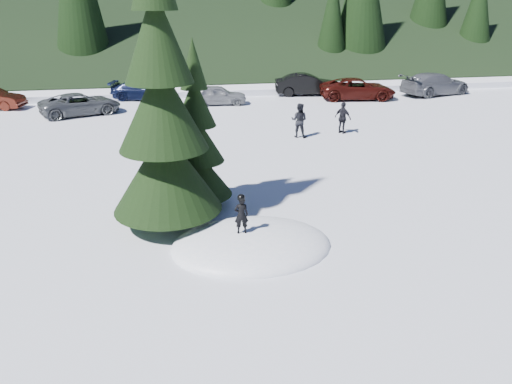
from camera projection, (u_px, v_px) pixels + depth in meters
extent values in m
plane|color=white|center=(251.00, 246.00, 13.86)|extent=(200.00, 200.00, 0.00)
ellipsoid|color=white|center=(251.00, 246.00, 13.86)|extent=(4.48, 3.52, 0.96)
cylinder|color=black|center=(168.00, 204.00, 14.88)|extent=(0.38, 0.38, 1.40)
cone|color=black|center=(166.00, 169.00, 14.48)|extent=(3.20, 3.20, 2.46)
cone|color=black|center=(162.00, 106.00, 13.80)|extent=(2.54, 2.54, 2.46)
cone|color=black|center=(157.00, 36.00, 13.12)|extent=(1.88, 1.88, 2.46)
cylinder|color=black|center=(199.00, 191.00, 16.40)|extent=(0.26, 0.26, 1.00)
cone|color=black|center=(198.00, 172.00, 16.16)|extent=(2.20, 2.20, 1.52)
cone|color=black|center=(196.00, 138.00, 15.74)|extent=(1.75, 1.75, 1.52)
cone|color=black|center=(195.00, 102.00, 15.32)|extent=(1.29, 1.29, 1.52)
cone|color=black|center=(193.00, 63.00, 14.90)|extent=(0.84, 0.84, 1.52)
imported|color=black|center=(241.00, 215.00, 13.38)|extent=(0.39, 0.26, 1.05)
imported|color=black|center=(299.00, 120.00, 24.32)|extent=(1.02, 0.94, 1.68)
imported|color=black|center=(343.00, 118.00, 25.02)|extent=(0.86, 0.97, 1.58)
imported|color=#474A4E|center=(80.00, 104.00, 29.03)|extent=(4.99, 3.59, 1.26)
imported|color=black|center=(142.00, 91.00, 33.30)|extent=(4.51, 2.70, 1.22)
imported|color=gray|center=(217.00, 95.00, 31.78)|extent=(3.74, 1.68, 1.25)
imported|color=black|center=(307.00, 85.00, 34.81)|extent=(4.64, 2.16, 1.47)
imported|color=#360D09|center=(358.00, 89.00, 33.44)|extent=(5.30, 3.04, 1.39)
imported|color=#56585E|center=(435.00, 84.00, 34.93)|extent=(5.64, 3.48, 1.53)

